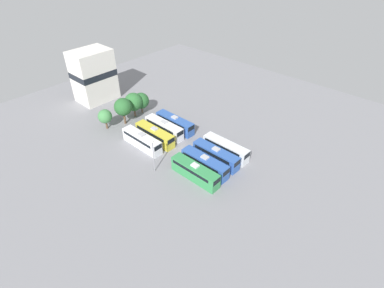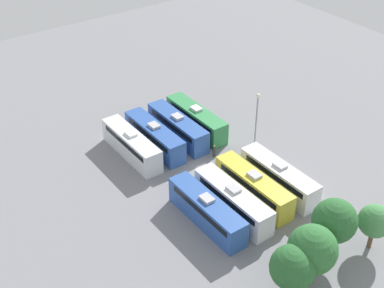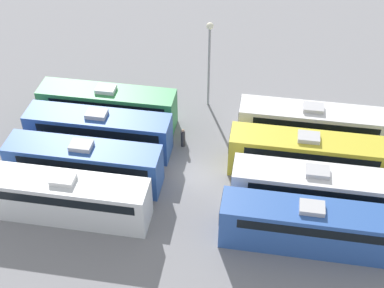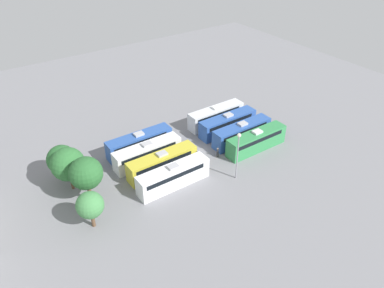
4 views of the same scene
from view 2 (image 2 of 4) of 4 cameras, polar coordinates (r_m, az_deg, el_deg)
ground_plane at (r=69.24m, az=1.03°, el=-2.89°), size 114.08×114.08×0.00m
bus_0 at (r=76.53m, az=0.48°, el=2.71°), size 2.60×11.53×3.68m
bus_1 at (r=74.66m, az=-1.53°, el=1.82°), size 2.60×11.53×3.68m
bus_2 at (r=72.88m, az=-4.00°, el=0.86°), size 2.60×11.53×3.68m
bus_3 at (r=71.45m, az=-6.46°, el=-0.04°), size 2.60×11.53×3.68m
bus_4 at (r=66.12m, az=9.27°, el=-3.44°), size 2.60×11.53×3.68m
bus_5 at (r=64.18m, az=6.60°, el=-4.50°), size 2.60×11.53×3.68m
bus_6 at (r=61.91m, az=4.41°, el=-6.03°), size 2.60×11.53×3.68m
bus_7 at (r=60.45m, az=1.60°, el=-7.08°), size 2.60×11.53×3.68m
worker_person at (r=71.56m, az=2.38°, el=-0.76°), size 0.36×0.36×1.72m
light_pole at (r=71.72m, az=6.94°, el=3.50°), size 0.60×0.60×8.10m
tree_0 at (r=59.52m, az=18.95°, el=-7.79°), size 3.62×3.62×5.49m
tree_1 at (r=56.17m, az=14.97°, el=-7.93°), size 4.66×4.66×7.41m
tree_2 at (r=53.50m, az=12.71°, el=-10.92°), size 4.97×4.97×6.96m
tree_3 at (r=52.46m, az=10.68°, el=-12.81°), size 4.48×4.48×6.01m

